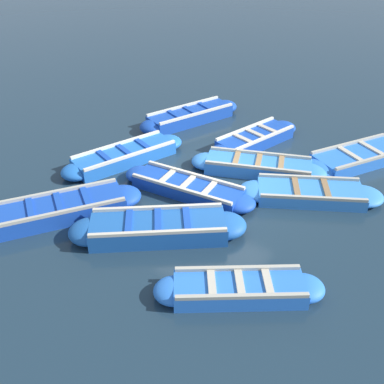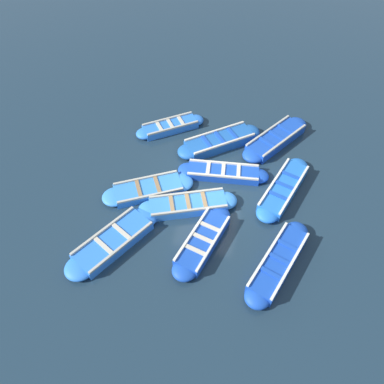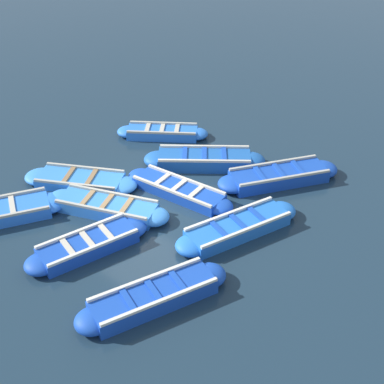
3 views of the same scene
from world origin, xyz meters
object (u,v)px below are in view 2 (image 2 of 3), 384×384
object	(u,v)px
boat_centre	(278,262)
boat_alongside	(188,205)
boat_outer_left	(220,141)
boat_near_quay	(148,190)
boat_inner_gap	(113,241)
boat_stern_in	(283,188)
boat_bow_out	(203,241)
boat_broadside	(170,127)
boat_far_corner	(276,139)
boat_end_of_row	(223,173)
buoy_orange_near	(148,135)

from	to	relation	value
boat_centre	boat_alongside	bearing A→B (deg)	-115.82
boat_centre	boat_outer_left	distance (m)	5.94
boat_centre	boat_near_quay	bearing A→B (deg)	-112.06
boat_inner_gap	boat_stern_in	bearing A→B (deg)	124.98
boat_near_quay	boat_bow_out	bearing A→B (deg)	54.11
boat_inner_gap	boat_centre	xyz separation A→B (m)	(-0.47, 5.33, 0.03)
boat_inner_gap	boat_bow_out	size ratio (longest dim) A/B	1.09
boat_broadside	boat_centre	world-z (taller)	boat_centre
boat_inner_gap	boat_outer_left	world-z (taller)	boat_outer_left
boat_inner_gap	boat_far_corner	size ratio (longest dim) A/B	1.00
boat_end_of_row	buoy_orange_near	size ratio (longest dim) A/B	12.08
boat_end_of_row	boat_outer_left	xyz separation A→B (m)	(-1.71, -0.47, 0.05)
boat_broadside	buoy_orange_near	size ratio (longest dim) A/B	9.85
boat_outer_left	boat_bow_out	bearing A→B (deg)	4.49
boat_near_quay	boat_end_of_row	bearing A→B (deg)	120.70
boat_alongside	boat_bow_out	world-z (taller)	boat_bow_out
boat_broadside	boat_stern_in	distance (m)	5.65
boat_alongside	boat_centre	distance (m)	3.69
boat_alongside	boat_outer_left	world-z (taller)	boat_outer_left
boat_end_of_row	boat_stern_in	world-z (taller)	boat_stern_in
boat_alongside	boat_centre	size ratio (longest dim) A/B	0.98
boat_inner_gap	boat_outer_left	bearing A→B (deg)	156.57
boat_stern_in	buoy_orange_near	distance (m)	6.09
boat_inner_gap	boat_end_of_row	distance (m)	4.93
boat_end_of_row	boat_far_corner	distance (m)	3.02
boat_far_corner	boat_centre	bearing A→B (deg)	5.99
boat_end_of_row	boat_near_quay	size ratio (longest dim) A/B	1.04
boat_stern_in	boat_outer_left	xyz separation A→B (m)	(-2.00, -2.79, 0.02)
boat_alongside	boat_near_quay	xyz separation A→B (m)	(-0.39, -1.61, -0.02)
boat_centre	boat_broadside	bearing A→B (deg)	-138.06
boat_far_corner	boat_end_of_row	bearing A→B (deg)	-36.15
boat_alongside	boat_centre	world-z (taller)	boat_centre
boat_broadside	boat_alongside	xyz separation A→B (m)	(4.11, 1.82, 0.01)
boat_centre	boat_stern_in	size ratio (longest dim) A/B	0.99
boat_inner_gap	buoy_orange_near	bearing A→B (deg)	-173.72
boat_inner_gap	boat_centre	size ratio (longest dim) A/B	0.99
boat_alongside	boat_near_quay	size ratio (longest dim) A/B	1.05
boat_end_of_row	boat_centre	world-z (taller)	boat_centre
boat_alongside	boat_near_quay	world-z (taller)	boat_alongside
boat_far_corner	boat_centre	distance (m)	5.97
buoy_orange_near	boat_bow_out	bearing A→B (deg)	36.21
boat_end_of_row	boat_broadside	distance (m)	3.52
boat_inner_gap	boat_end_of_row	size ratio (longest dim) A/B	1.03
boat_alongside	buoy_orange_near	distance (m)	4.22
boat_outer_left	boat_broadside	bearing A→B (deg)	-102.70
boat_outer_left	boat_alongside	bearing A→B (deg)	-7.13
boat_end_of_row	boat_far_corner	size ratio (longest dim) A/B	0.98
boat_far_corner	boat_centre	size ratio (longest dim) A/B	0.99
boat_alongside	boat_bow_out	bearing A→B (deg)	31.34
boat_inner_gap	boat_end_of_row	world-z (taller)	boat_inner_gap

